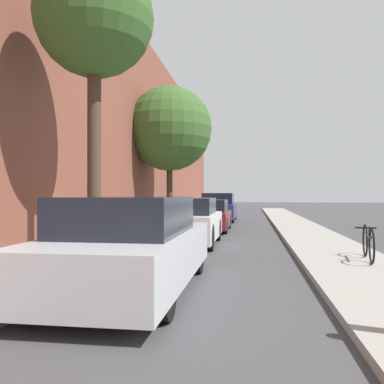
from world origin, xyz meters
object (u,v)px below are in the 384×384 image
at_px(street_tree_far, 170,129).
at_px(bicycle, 368,243).
at_px(parked_car_white, 187,222).
at_px(parked_car_navy, 219,208).
at_px(street_tree_near, 94,20).
at_px(parked_car_silver, 131,246).
at_px(parked_car_maroon, 208,216).

height_order(street_tree_far, bicycle, street_tree_far).
height_order(parked_car_white, street_tree_far, street_tree_far).
relative_size(parked_car_navy, street_tree_near, 0.75).
bearing_deg(street_tree_far, bicycle, -54.26).
xyz_separation_m(parked_car_silver, bicycle, (4.29, 2.84, -0.21)).
distance_m(parked_car_silver, parked_car_maroon, 10.35).
xyz_separation_m(parked_car_navy, street_tree_far, (-1.73, -5.23, 3.62)).
xyz_separation_m(parked_car_navy, street_tree_near, (-1.33, -14.73, 4.28)).
distance_m(parked_car_navy, street_tree_far, 6.59).
height_order(parked_car_navy, bicycle, parked_car_navy).
distance_m(parked_car_white, bicycle, 5.17).
bearing_deg(parked_car_white, parked_car_navy, 89.60).
bearing_deg(parked_car_silver, street_tree_near, 127.88).
distance_m(street_tree_far, bicycle, 10.93).
bearing_deg(bicycle, parked_car_maroon, 127.50).
xyz_separation_m(street_tree_far, bicycle, (5.97, -8.30, -3.87)).
height_order(parked_car_navy, street_tree_near, street_tree_near).
bearing_deg(street_tree_near, bicycle, 12.14).
relative_size(parked_car_maroon, street_tree_near, 0.64).
relative_size(parked_car_silver, street_tree_far, 0.77).
bearing_deg(bicycle, street_tree_near, -159.66).
bearing_deg(parked_car_maroon, street_tree_near, -98.86).
distance_m(parked_car_navy, street_tree_near, 15.39).
distance_m(parked_car_silver, parked_car_navy, 16.37).
bearing_deg(parked_car_silver, parked_car_maroon, 89.58).
relative_size(street_tree_far, bicycle, 3.51).
xyz_separation_m(parked_car_white, parked_car_navy, (0.07, 10.68, 0.06)).
bearing_deg(bicycle, parked_car_silver, -138.24).
distance_m(street_tree_near, street_tree_far, 9.53).
bearing_deg(parked_car_white, parked_car_maroon, 88.72).
relative_size(parked_car_white, parked_car_navy, 0.85).
bearing_deg(bicycle, parked_car_white, 154.80).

